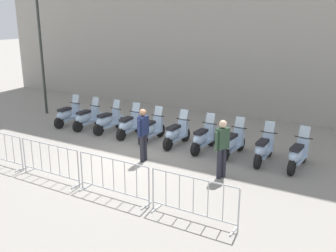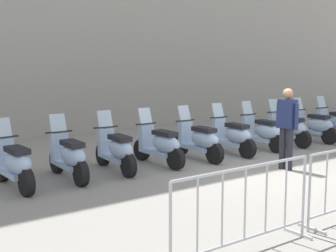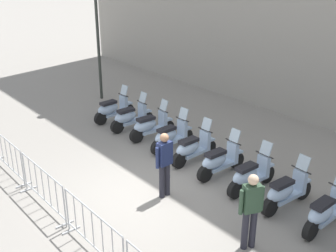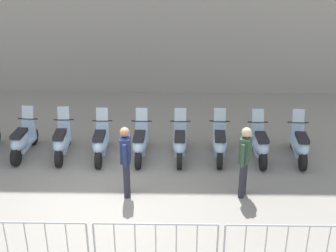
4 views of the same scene
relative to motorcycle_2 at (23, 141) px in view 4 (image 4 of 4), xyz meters
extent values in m
plane|color=gray|center=(2.64, -2.04, -0.45)|extent=(120.00, 120.00, 0.00)
cylinder|color=black|center=(0.05, 0.70, -0.21)|extent=(0.17, 0.49, 0.48)
cylinder|color=black|center=(-0.04, -0.54, -0.21)|extent=(0.17, 0.49, 0.48)
cube|color=#A8C1E0|center=(0.01, 0.08, -0.17)|extent=(0.34, 0.89, 0.10)
ellipsoid|color=#A8C1E0|center=(-0.01, -0.20, 0.07)|extent=(0.42, 0.86, 0.40)
cube|color=black|center=(-0.01, -0.17, 0.29)|extent=(0.32, 0.62, 0.10)
cube|color=#A8C1E0|center=(0.04, 0.51, 0.10)|extent=(0.35, 0.16, 0.60)
cylinder|color=black|center=(0.04, 0.51, 0.43)|extent=(0.56, 0.08, 0.04)
cube|color=silver|center=(0.04, 0.56, 0.61)|extent=(0.33, 0.16, 0.35)
cube|color=#A8C1E0|center=(0.05, 0.70, 0.06)|extent=(0.22, 0.33, 0.06)
cylinder|color=black|center=(1.04, 0.64, -0.21)|extent=(0.16, 0.49, 0.48)
cylinder|color=black|center=(1.10, -0.60, -0.21)|extent=(0.16, 0.49, 0.48)
cube|color=#A8C1E0|center=(1.07, 0.02, -0.17)|extent=(0.32, 0.88, 0.10)
ellipsoid|color=#A8C1E0|center=(1.08, -0.25, 0.07)|extent=(0.40, 0.85, 0.40)
cube|color=black|center=(1.08, -0.22, 0.29)|extent=(0.31, 0.61, 0.10)
cube|color=#A8C1E0|center=(1.05, 0.46, 0.10)|extent=(0.35, 0.15, 0.60)
cylinder|color=black|center=(1.05, 0.46, 0.43)|extent=(0.56, 0.06, 0.04)
cube|color=silver|center=(1.05, 0.51, 0.61)|extent=(0.33, 0.15, 0.35)
cube|color=#A8C1E0|center=(1.04, 0.64, 0.06)|extent=(0.21, 0.33, 0.06)
cylinder|color=black|center=(2.13, 0.57, -0.21)|extent=(0.14, 0.48, 0.48)
cylinder|color=black|center=(2.14, -0.67, -0.21)|extent=(0.14, 0.48, 0.48)
cube|color=#A8C1E0|center=(2.14, -0.05, -0.17)|extent=(0.29, 0.87, 0.10)
ellipsoid|color=#A8C1E0|center=(2.14, -0.33, 0.07)|extent=(0.37, 0.84, 0.40)
cube|color=black|center=(2.14, -0.30, 0.29)|extent=(0.29, 0.60, 0.10)
cube|color=#A8C1E0|center=(2.13, 0.38, 0.10)|extent=(0.34, 0.14, 0.60)
cylinder|color=black|center=(2.13, 0.38, 0.43)|extent=(0.56, 0.04, 0.04)
cube|color=silver|center=(2.13, 0.43, 0.61)|extent=(0.32, 0.14, 0.35)
cube|color=#A8C1E0|center=(2.13, 0.57, 0.06)|extent=(0.20, 0.32, 0.06)
cylinder|color=black|center=(3.23, 0.56, -0.21)|extent=(0.16, 0.49, 0.48)
cylinder|color=black|center=(3.18, -0.68, -0.21)|extent=(0.16, 0.49, 0.48)
cube|color=#A8C1E0|center=(3.20, -0.06, -0.17)|extent=(0.31, 0.88, 0.10)
ellipsoid|color=#A8C1E0|center=(3.19, -0.34, 0.07)|extent=(0.39, 0.85, 0.40)
cube|color=black|center=(3.19, -0.31, 0.29)|extent=(0.30, 0.61, 0.10)
cube|color=#A8C1E0|center=(3.22, 0.37, 0.10)|extent=(0.35, 0.15, 0.60)
cylinder|color=black|center=(3.22, 0.37, 0.43)|extent=(0.56, 0.06, 0.04)
cube|color=silver|center=(3.22, 0.42, 0.61)|extent=(0.33, 0.15, 0.35)
cube|color=#A8C1E0|center=(3.23, 0.56, 0.06)|extent=(0.21, 0.33, 0.06)
cylinder|color=black|center=(4.29, 0.55, -0.21)|extent=(0.16, 0.48, 0.48)
cylinder|color=black|center=(4.25, -0.69, -0.21)|extent=(0.16, 0.48, 0.48)
cube|color=#A8C1E0|center=(4.27, -0.07, -0.17)|extent=(0.31, 0.88, 0.10)
ellipsoid|color=#A8C1E0|center=(4.26, -0.35, 0.07)|extent=(0.39, 0.85, 0.40)
cube|color=black|center=(4.26, -0.32, 0.29)|extent=(0.30, 0.61, 0.10)
cube|color=#A8C1E0|center=(4.28, 0.37, 0.10)|extent=(0.34, 0.15, 0.60)
cylinder|color=black|center=(4.28, 0.37, 0.43)|extent=(0.56, 0.05, 0.04)
cube|color=silver|center=(4.28, 0.41, 0.61)|extent=(0.32, 0.15, 0.35)
cube|color=#A8C1E0|center=(4.29, 0.55, 0.06)|extent=(0.21, 0.33, 0.06)
cylinder|color=black|center=(5.38, 0.56, -0.21)|extent=(0.17, 0.49, 0.48)
cylinder|color=black|center=(5.29, -0.68, -0.21)|extent=(0.17, 0.49, 0.48)
cube|color=#A8C1E0|center=(5.33, -0.06, -0.17)|extent=(0.34, 0.89, 0.10)
ellipsoid|color=#A8C1E0|center=(5.31, -0.34, 0.07)|extent=(0.42, 0.86, 0.40)
cube|color=black|center=(5.32, -0.31, 0.29)|extent=(0.32, 0.62, 0.10)
cube|color=#A8C1E0|center=(5.36, 0.37, 0.10)|extent=(0.35, 0.16, 0.60)
cylinder|color=black|center=(5.36, 0.37, 0.43)|extent=(0.56, 0.08, 0.04)
cube|color=silver|center=(5.37, 0.42, 0.61)|extent=(0.33, 0.16, 0.35)
cube|color=#A8C1E0|center=(5.38, 0.56, 0.06)|extent=(0.22, 0.33, 0.06)
cylinder|color=black|center=(6.40, 0.50, -0.21)|extent=(0.14, 0.48, 0.48)
cylinder|color=black|center=(6.40, -0.74, -0.21)|extent=(0.14, 0.48, 0.48)
cube|color=#A8C1E0|center=(6.40, -0.12, -0.17)|extent=(0.28, 0.87, 0.10)
ellipsoid|color=#A8C1E0|center=(6.40, -0.40, 0.07)|extent=(0.36, 0.84, 0.40)
cube|color=black|center=(6.40, -0.37, 0.29)|extent=(0.28, 0.60, 0.10)
cube|color=#A8C1E0|center=(6.40, 0.32, 0.10)|extent=(0.34, 0.14, 0.60)
cylinder|color=black|center=(6.40, 0.32, 0.43)|extent=(0.56, 0.04, 0.04)
cube|color=silver|center=(6.40, 0.37, 0.61)|extent=(0.32, 0.14, 0.35)
cube|color=#A8C1E0|center=(6.40, 0.50, 0.06)|extent=(0.20, 0.32, 0.06)
cylinder|color=black|center=(7.51, 0.49, -0.21)|extent=(0.18, 0.49, 0.48)
cylinder|color=black|center=(7.42, -0.75, -0.21)|extent=(0.18, 0.49, 0.48)
cube|color=#A8C1E0|center=(7.46, -0.13, -0.17)|extent=(0.34, 0.89, 0.10)
ellipsoid|color=#A8C1E0|center=(7.44, -0.41, 0.07)|extent=(0.42, 0.86, 0.40)
cube|color=black|center=(7.45, -0.38, 0.29)|extent=(0.32, 0.62, 0.10)
cube|color=#A8C1E0|center=(7.50, 0.30, 0.10)|extent=(0.35, 0.17, 0.60)
cylinder|color=black|center=(7.50, 0.30, 0.43)|extent=(0.56, 0.08, 0.04)
cube|color=silver|center=(7.50, 0.35, 0.61)|extent=(0.33, 0.16, 0.35)
cube|color=#A8C1E0|center=(7.51, 0.49, 0.06)|extent=(0.22, 0.33, 0.06)
cylinder|color=#B2B5B7|center=(2.55, -4.49, 0.07)|extent=(0.04, 0.04, 1.05)
cylinder|color=#B2B5B7|center=(1.47, -4.47, 0.60)|extent=(2.17, 0.06, 0.04)
cylinder|color=#B2B5B7|center=(1.11, -4.47, 0.16)|extent=(0.02, 0.02, 0.87)
cylinder|color=#B2B5B7|center=(1.47, -4.47, 0.16)|extent=(0.02, 0.02, 0.87)
cylinder|color=#B2B5B7|center=(1.83, -4.48, 0.16)|extent=(0.02, 0.02, 0.87)
cylinder|color=#B2B5B7|center=(2.19, -4.48, 0.16)|extent=(0.02, 0.02, 0.87)
cylinder|color=#B2B5B7|center=(2.67, -4.49, 0.07)|extent=(0.04, 0.04, 1.05)
cylinder|color=#B2B5B7|center=(4.84, -4.52, 0.07)|extent=(0.04, 0.04, 1.05)
cylinder|color=#B2B5B7|center=(3.76, -4.50, 0.60)|extent=(2.17, 0.06, 0.04)
cylinder|color=#B2B5B7|center=(3.03, -4.49, 0.16)|extent=(0.02, 0.02, 0.87)
cylinder|color=#B2B5B7|center=(3.40, -4.50, 0.16)|extent=(0.02, 0.02, 0.87)
cylinder|color=#B2B5B7|center=(3.76, -4.50, 0.16)|extent=(0.02, 0.02, 0.87)
cylinder|color=#B2B5B7|center=(4.12, -4.51, 0.16)|extent=(0.02, 0.02, 0.87)
cylinder|color=#B2B5B7|center=(4.48, -4.51, 0.16)|extent=(0.02, 0.02, 0.87)
cylinder|color=#B2B5B7|center=(4.96, -4.52, 0.07)|extent=(0.04, 0.04, 1.05)
cylinder|color=#B2B5B7|center=(6.05, -4.53, 0.60)|extent=(2.17, 0.06, 0.04)
cylinder|color=#B2B5B7|center=(5.32, -4.52, 0.16)|extent=(0.02, 0.02, 0.87)
cylinder|color=#B2B5B7|center=(5.68, -4.53, 0.16)|extent=(0.02, 0.02, 0.87)
cylinder|color=#B2B5B7|center=(6.05, -4.53, 0.16)|extent=(0.02, 0.02, 0.87)
cylinder|color=#B2B5B7|center=(6.41, -4.54, 0.16)|extent=(0.02, 0.02, 0.87)
cylinder|color=#B2B5B7|center=(6.77, -4.54, 0.16)|extent=(0.02, 0.02, 0.87)
cylinder|color=#23232D|center=(3.01, -2.05, 0.00)|extent=(0.14, 0.14, 0.90)
cylinder|color=#23232D|center=(3.00, -1.87, 0.00)|extent=(0.14, 0.14, 0.90)
cube|color=navy|center=(3.00, -1.96, 0.75)|extent=(0.23, 0.36, 0.60)
sphere|color=#9E7051|center=(3.00, -1.96, 1.17)|extent=(0.22, 0.22, 0.22)
cylinder|color=navy|center=(3.01, -2.19, 0.70)|extent=(0.09, 0.09, 0.55)
cylinder|color=navy|center=(3.00, -1.73, 0.70)|extent=(0.09, 0.09, 0.55)
cylinder|color=#23232D|center=(5.65, -2.04, 0.00)|extent=(0.14, 0.14, 0.90)
cylinder|color=#23232D|center=(5.72, -1.87, 0.00)|extent=(0.14, 0.14, 0.90)
cube|color=#2D4733|center=(5.69, -1.96, 0.75)|extent=(0.34, 0.42, 0.60)
sphere|color=beige|center=(5.69, -1.96, 1.17)|extent=(0.22, 0.22, 0.22)
cylinder|color=#2D4733|center=(5.60, -2.17, 0.70)|extent=(0.09, 0.09, 0.55)
cylinder|color=#2D4733|center=(5.78, -1.74, 0.70)|extent=(0.09, 0.09, 0.55)
camera|label=1|loc=(9.46, -11.66, 4.07)|focal=40.95mm
camera|label=2|loc=(-4.57, -8.00, 1.80)|focal=47.98mm
camera|label=3|loc=(10.04, -7.98, 5.32)|focal=45.18mm
camera|label=4|loc=(4.01, -10.74, 5.22)|focal=47.14mm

